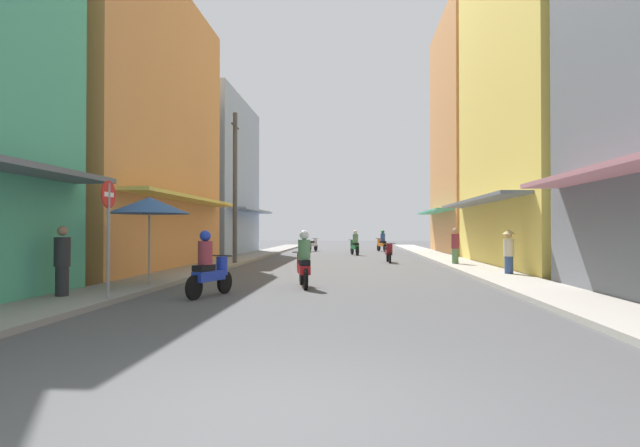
{
  "coord_description": "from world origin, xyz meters",
  "views": [
    {
      "loc": [
        0.68,
        -4.18,
        1.59
      ],
      "look_at": [
        -0.77,
        15.85,
        1.85
      ],
      "focal_mm": 27.83,
      "sensor_mm": 36.0,
      "label": 1
    }
  ],
  "objects": [
    {
      "name": "ground_plane",
      "position": [
        0.0,
        18.6,
        0.0
      ],
      "size": [
        99.46,
        99.46,
        0.0
      ],
      "primitive_type": "plane",
      "color": "#4C4C4F"
    },
    {
      "name": "sidewalk_left",
      "position": [
        -5.4,
        18.6,
        0.06
      ],
      "size": [
        1.84,
        53.21,
        0.12
      ],
      "primitive_type": "cube",
      "color": "gray",
      "rests_on": "ground"
    },
    {
      "name": "sidewalk_right",
      "position": [
        5.4,
        18.6,
        0.06
      ],
      "size": [
        1.84,
        53.21,
        0.12
      ],
      "primitive_type": "cube",
      "color": "#ADA89E",
      "rests_on": "ground"
    },
    {
      "name": "building_left_mid",
      "position": [
        -9.32,
        14.97,
        5.72
      ],
      "size": [
        7.05,
        11.71,
        11.44
      ],
      "color": "#D88C4C",
      "rests_on": "ground"
    },
    {
      "name": "building_left_far",
      "position": [
        -9.32,
        26.55,
        4.88
      ],
      "size": [
        7.05,
        9.47,
        9.76
      ],
      "color": "#8CA5CC",
      "rests_on": "ground"
    },
    {
      "name": "building_right_mid",
      "position": [
        9.32,
        17.33,
        7.17
      ],
      "size": [
        7.05,
        11.97,
        14.34
      ],
      "color": "#EFD159",
      "rests_on": "ground"
    },
    {
      "name": "building_right_far",
      "position": [
        9.32,
        29.01,
        7.82
      ],
      "size": [
        7.05,
        9.87,
        15.65
      ],
      "color": "#D88C4C",
      "rests_on": "ground"
    },
    {
      "name": "motorbike_blue",
      "position": [
        -2.8,
        7.39,
        0.7
      ],
      "size": [
        0.74,
        1.75,
        1.58
      ],
      "color": "black",
      "rests_on": "ground"
    },
    {
      "name": "motorbike_green",
      "position": [
        0.61,
        27.1,
        0.7
      ],
      "size": [
        0.68,
        1.77,
        1.58
      ],
      "color": "black",
      "rests_on": "ground"
    },
    {
      "name": "motorbike_orange",
      "position": [
        2.59,
        32.46,
        0.7
      ],
      "size": [
        0.76,
        1.74,
        1.58
      ],
      "color": "black",
      "rests_on": "ground"
    },
    {
      "name": "motorbike_red",
      "position": [
        -0.77,
        9.47,
        0.7
      ],
      "size": [
        0.62,
        1.79,
        1.58
      ],
      "color": "black",
      "rests_on": "ground"
    },
    {
      "name": "motorbike_silver",
      "position": [
        -2.52,
        32.59,
        0.5
      ],
      "size": [
        0.71,
        1.76,
        0.96
      ],
      "color": "black",
      "rests_on": "ground"
    },
    {
      "name": "motorbike_maroon",
      "position": [
        2.27,
        20.06,
        0.5
      ],
      "size": [
        0.55,
        1.81,
        0.96
      ],
      "color": "black",
      "rests_on": "ground"
    },
    {
      "name": "pedestrian_foreground",
      "position": [
        5.0,
        17.81,
        0.84
      ],
      "size": [
        0.34,
        0.34,
        1.67
      ],
      "color": "#598C59",
      "rests_on": "ground"
    },
    {
      "name": "pedestrian_midway",
      "position": [
        5.81,
        12.9,
        0.91
      ],
      "size": [
        0.44,
        0.44,
        1.61
      ],
      "color": "#334C8C",
      "rests_on": "ground"
    },
    {
      "name": "pedestrian_far",
      "position": [
        -5.84,
        6.4,
        0.84
      ],
      "size": [
        0.34,
        0.34,
        1.68
      ],
      "color": "#262628",
      "rests_on": "ground"
    },
    {
      "name": "vendor_umbrella",
      "position": [
        -4.88,
        8.81,
        2.25
      ],
      "size": [
        2.17,
        2.17,
        2.48
      ],
      "color": "#99999E",
      "rests_on": "ground"
    },
    {
      "name": "utility_pole",
      "position": [
        -4.73,
        17.66,
        3.5
      ],
      "size": [
        0.2,
        1.2,
        6.85
      ],
      "color": "#4C4C4F",
      "rests_on": "ground"
    },
    {
      "name": "street_sign_no_entry",
      "position": [
        -4.63,
        6.11,
        1.72
      ],
      "size": [
        0.07,
        0.6,
        2.65
      ],
      "color": "gray",
      "rests_on": "ground"
    }
  ]
}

